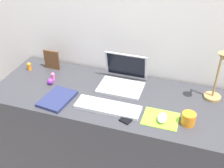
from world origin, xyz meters
TOP-DOWN VIEW (x-y plane):
  - back_wall at (0.00, 0.35)m, footprint 2.79×0.05m
  - desk at (0.00, 0.00)m, footprint 1.59×0.62m
  - laptop at (0.05, 0.15)m, footprint 0.30×0.26m
  - keyboard at (0.04, -0.14)m, footprint 0.41×0.13m
  - mousepad at (0.37, -0.14)m, footprint 0.21×0.17m
  - mouse at (0.38, -0.15)m, footprint 0.06×0.10m
  - cell_phone at (0.19, -0.18)m, footprint 0.10×0.14m
  - desk_lamp at (0.65, 0.15)m, footprint 0.11×0.15m
  - notebook_pad at (-0.30, -0.16)m, footprint 0.20×0.26m
  - picture_frame at (-0.52, 0.20)m, footprint 0.12×0.02m
  - coffee_mug at (0.53, -0.13)m, footprint 0.08×0.08m
  - toy_figurine_orange at (-0.68, 0.12)m, footprint 0.03×0.03m
  - toy_figurine_purple at (-0.43, -0.01)m, footprint 0.04×0.04m
  - toy_figurine_pink at (-0.44, 0.05)m, footprint 0.03×0.03m

SIDE VIEW (x-z plane):
  - desk at x=0.00m, z-range 0.00..0.74m
  - back_wall at x=0.00m, z-range 0.00..1.35m
  - mousepad at x=0.37m, z-range 0.74..0.74m
  - cell_phone at x=0.19m, z-range 0.74..0.75m
  - keyboard at x=0.04m, z-range 0.74..0.76m
  - notebook_pad at x=-0.30m, z-range 0.74..0.76m
  - mouse at x=0.38m, z-range 0.74..0.78m
  - toy_figurine_purple at x=-0.43m, z-range 0.74..0.79m
  - toy_figurine_pink at x=-0.44m, z-range 0.74..0.80m
  - toy_figurine_orange at x=-0.68m, z-range 0.74..0.80m
  - coffee_mug at x=0.53m, z-range 0.74..0.82m
  - laptop at x=0.05m, z-range 0.69..0.90m
  - picture_frame at x=-0.52m, z-range 0.74..0.89m
  - desk_lamp at x=0.65m, z-range 0.73..1.09m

